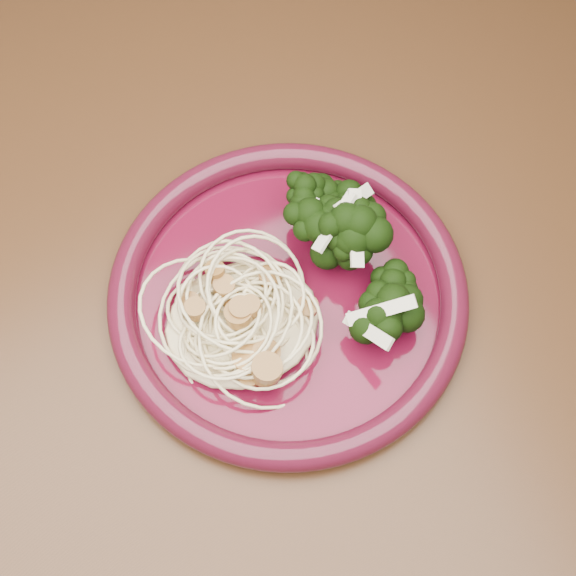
{
  "coord_description": "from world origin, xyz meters",
  "views": [
    {
      "loc": [
        -0.21,
        -0.27,
        1.31
      ],
      "look_at": [
        -0.09,
        -0.03,
        0.77
      ],
      "focal_mm": 50.0,
      "sensor_mm": 36.0,
      "label": 1
    }
  ],
  "objects": [
    {
      "name": "broccoli_pile",
      "position": [
        -0.04,
        -0.02,
        0.78
      ],
      "size": [
        0.11,
        0.16,
        0.05
      ],
      "primitive_type": "ellipsoid",
      "rotation": [
        0.0,
        0.0,
        0.16
      ],
      "color": "black",
      "rests_on": "dinner_plate"
    },
    {
      "name": "dinner_plate",
      "position": [
        -0.09,
        -0.03,
        0.76
      ],
      "size": [
        0.32,
        0.32,
        0.02
      ],
      "rotation": [
        0.0,
        0.0,
        0.16
      ],
      "color": "#4E091D",
      "rests_on": "dining_table"
    },
    {
      "name": "dining_table",
      "position": [
        0.0,
        0.0,
        0.65
      ],
      "size": [
        1.2,
        0.8,
        0.75
      ],
      "color": "#472814",
      "rests_on": "ground"
    },
    {
      "name": "scallop_cluster",
      "position": [
        -0.14,
        -0.04,
        0.8
      ],
      "size": [
        0.12,
        0.12,
        0.04
      ],
      "primitive_type": null,
      "rotation": [
        0.0,
        0.0,
        0.16
      ],
      "color": "#A27137",
      "rests_on": "spaghetti_pile"
    },
    {
      "name": "onion_garnish",
      "position": [
        -0.04,
        -0.02,
        0.81
      ],
      "size": [
        0.08,
        0.1,
        0.05
      ],
      "primitive_type": null,
      "rotation": [
        0.0,
        0.0,
        0.16
      ],
      "color": "#EDE7C6",
      "rests_on": "broccoli_pile"
    },
    {
      "name": "spaghetti_pile",
      "position": [
        -0.14,
        -0.04,
        0.77
      ],
      "size": [
        0.13,
        0.12,
        0.03
      ],
      "primitive_type": "ellipsoid",
      "rotation": [
        0.0,
        0.0,
        0.16
      ],
      "color": "#F5E5AC",
      "rests_on": "dinner_plate"
    }
  ]
}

